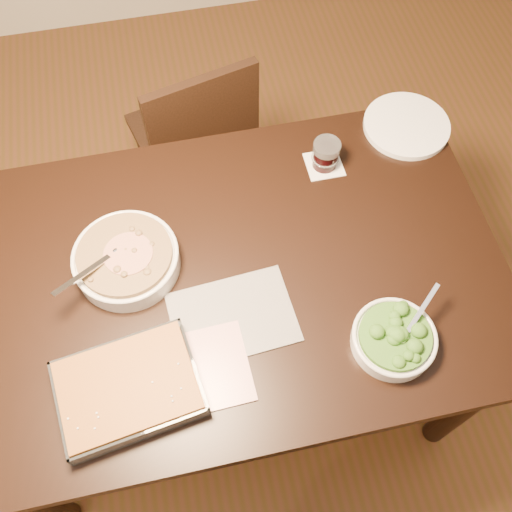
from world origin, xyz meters
TOP-DOWN VIEW (x-y plane):
  - ground at (0.00, 0.00)m, footprint 4.00×4.00m
  - table at (0.00, 0.00)m, footprint 1.40×0.90m
  - magazine_a at (-0.13, -0.24)m, footprint 0.28×0.21m
  - magazine_b at (-0.01, -0.12)m, footprint 0.31×0.23m
  - coaster at (0.33, 0.28)m, footprint 0.10×0.10m
  - stew_bowl at (-0.24, 0.07)m, footprint 0.26×0.26m
  - broccoli_bowl at (0.34, -0.27)m, footprint 0.20×0.20m
  - baking_dish at (-0.27, -0.25)m, footprint 0.34×0.27m
  - wine_tumbler at (0.33, 0.28)m, footprint 0.07×0.07m
  - dinner_plate at (0.60, 0.36)m, footprint 0.25×0.25m
  - chair_far at (0.01, 0.71)m, footprint 0.46×0.46m

SIDE VIEW (x-z plane):
  - ground at x=0.00m, z-range 0.00..0.00m
  - chair_far at x=0.01m, z-range 0.05..0.86m
  - table at x=0.00m, z-range 0.28..1.03m
  - coaster at x=0.33m, z-range 0.75..0.75m
  - magazine_b at x=-0.01m, z-range 0.75..0.76m
  - magazine_a at x=-0.13m, z-range 0.75..0.76m
  - dinner_plate at x=0.60m, z-range 0.75..0.77m
  - baking_dish at x=-0.27m, z-range 0.75..0.80m
  - broccoli_bowl at x=0.34m, z-range 0.74..0.82m
  - stew_bowl at x=-0.24m, z-range 0.74..0.84m
  - wine_tumbler at x=0.33m, z-range 0.75..0.84m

